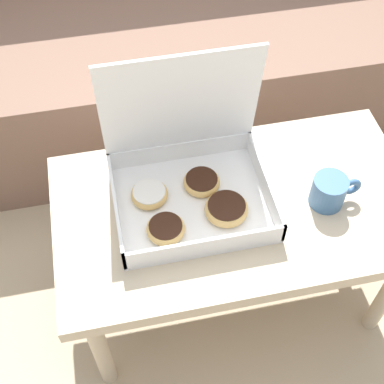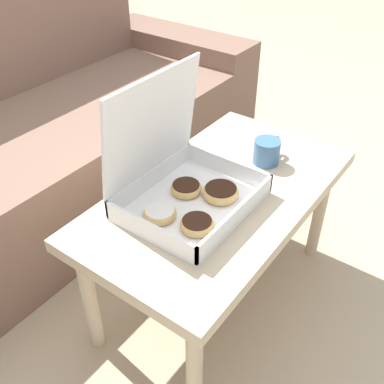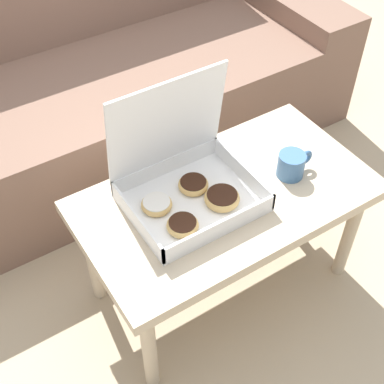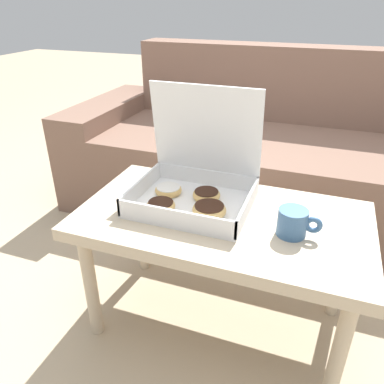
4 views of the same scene
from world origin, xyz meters
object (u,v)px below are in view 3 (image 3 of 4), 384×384
Objects in this scene: coffee_mug at (292,165)px; couch at (100,91)px; coffee_table at (226,206)px; pastry_box at (187,183)px.

couch is at bearing 102.82° from coffee_mug.
coffee_mug is at bearing -9.07° from coffee_table.
coffee_table is at bearing 170.93° from coffee_mug.
coffee_table is 7.26× the size of coffee_mug.
couch is at bearing 82.74° from pastry_box.
pastry_box is at bearing -97.26° from couch.
coffee_mug is at bearing -14.37° from pastry_box.
coffee_table is 0.24m from coffee_mug.
couch is 0.94m from coffee_table.
coffee_mug is (0.22, -0.04, 0.10)m from coffee_table.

